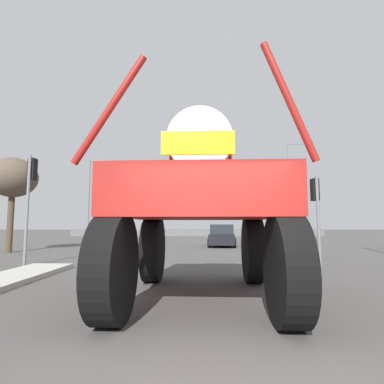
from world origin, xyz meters
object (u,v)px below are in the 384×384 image
Objects in this scene: streetlight_far_right at (291,185)px; bare_tree_left at (13,178)px; traffic_signal_near_left at (31,185)px; streetlight_far_left at (91,195)px; traffic_signal_near_right at (316,200)px; traffic_signal_far_left at (130,213)px; oversize_sprayer at (201,207)px; sedan_ahead at (222,236)px; traffic_signal_far_right at (233,213)px.

streetlight_far_right is 22.15m from bare_tree_left.
traffic_signal_near_left is 0.58× the size of streetlight_far_left.
traffic_signal_far_left is at bearing 120.13° from traffic_signal_near_right.
traffic_signal_far_left is (-6.56, 23.80, 0.70)m from oversize_sprayer.
sedan_ahead is 0.81× the size of bare_tree_left.
traffic_signal_far_left is at bearing 171.45° from streetlight_far_right.
traffic_signal_near_left is 1.24× the size of traffic_signal_near_right.
sedan_ahead is at bearing -137.60° from streetlight_far_right.
streetlight_far_left reaches higher than sedan_ahead.
oversize_sprayer is 1.31× the size of traffic_signal_near_left.
traffic_signal_near_right is 0.47× the size of streetlight_far_left.
streetlight_far_left is (-12.72, -4.22, 1.48)m from traffic_signal_far_right.
traffic_signal_far_right is at bearing 18.36° from streetlight_far_left.
traffic_signal_far_left is 0.51× the size of streetlight_far_left.
sedan_ahead is at bearing -22.18° from streetlight_far_left.
bare_tree_left is at bearing 117.98° from sedan_ahead.
traffic_signal_near_right is at bearing 0.07° from traffic_signal_near_left.
streetlight_far_left reaches higher than traffic_signal_far_right.
oversize_sprayer reaches higher than sedan_ahead.
traffic_signal_far_left is 14.14m from bare_tree_left.
traffic_signal_near_right is at bearing -59.87° from traffic_signal_far_left.
traffic_signal_near_left is at bearing -179.93° from traffic_signal_near_right.
traffic_signal_far_right is at bearing 62.11° from traffic_signal_near_left.
streetlight_far_left is (-13.53, 14.68, 1.61)m from traffic_signal_near_right.
traffic_signal_near_right reaches higher than sedan_ahead.
traffic_signal_near_left is at bearing 54.96° from oversize_sprayer.
sedan_ahead is 0.59× the size of streetlight_far_left.
traffic_signal_near_right is (4.41, 4.90, 0.51)m from oversize_sprayer.
streetlight_far_right reaches higher than sedan_ahead.
bare_tree_left is at bearing -149.46° from streetlight_far_right.
streetlight_far_right reaches higher than traffic_signal_near_left.
bare_tree_left reaches higher than traffic_signal_near_left.
traffic_signal_far_left is 15.65m from streetlight_far_right.
oversize_sprayer is at bearing -37.35° from traffic_signal_near_left.
traffic_signal_far_right is 0.39× the size of streetlight_far_right.
sedan_ahead is at bearing 22.00° from bare_tree_left.
oversize_sprayer is 15.30m from sedan_ahead.
bare_tree_left is (-12.10, -4.89, 3.38)m from sedan_ahead.
sedan_ahead is 1.20× the size of traffic_signal_far_right.
oversize_sprayer is at bearing -65.04° from streetlight_far_left.
traffic_signal_far_right is (10.17, 0.00, -0.06)m from traffic_signal_far_left.
oversize_sprayer is 8.13m from traffic_signal_near_left.
oversize_sprayer is at bearing 179.33° from sedan_ahead.
streetlight_far_right is at bearing -41.63° from sedan_ahead.
streetlight_far_left is at bearing 73.80° from sedan_ahead.
sedan_ahead is at bearing 51.48° from traffic_signal_near_left.
traffic_signal_near_right is (10.82, 0.01, -0.59)m from traffic_signal_near_left.
oversize_sprayer is 23.42m from streetlight_far_right.
sedan_ahead is 12.21m from streetlight_far_left.
traffic_signal_near_left reaches higher than traffic_signal_far_right.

